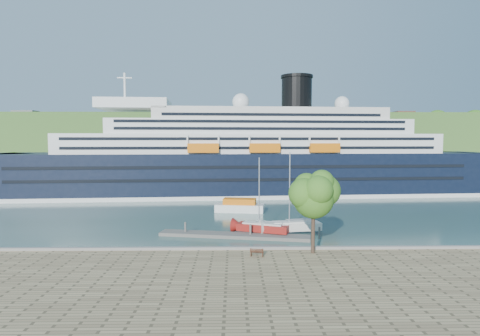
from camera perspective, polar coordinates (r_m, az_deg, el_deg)
name	(u,v)px	position (r m, az deg, el deg)	size (l,w,h in m)	color
ground	(213,258)	(44.21, -3.79, -12.68)	(400.00, 400.00, 0.00)	#2F5550
far_hillside	(229,141)	(187.31, -1.62, 3.79)	(400.00, 50.00, 24.00)	#376327
quay_coping	(213,248)	(43.71, -3.81, -11.31)	(220.00, 0.50, 0.30)	slate
cruise_ship	(241,135)	(92.43, 0.12, 4.71)	(123.21, 17.94, 27.67)	black
park_bench	(257,252)	(41.19, 2.43, -11.83)	(1.41, 0.58, 0.91)	#442313
promenade_tree	(313,208)	(42.12, 10.38, -5.66)	(5.64, 5.64, 9.33)	#31671B
floating_pontoon	(234,235)	(53.15, -0.89, -9.56)	(19.78, 2.42, 0.44)	slate
sailboat_red	(263,198)	(53.37, 3.28, -4.34)	(7.67, 2.13, 9.90)	maroon
sailboat_white_far	(294,195)	(54.24, 7.64, -3.89)	(8.16, 2.27, 10.54)	silver
tender_launch	(240,205)	(71.07, -0.05, -5.31)	(8.62, 2.95, 2.38)	orange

